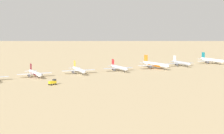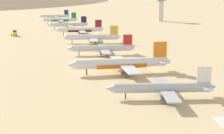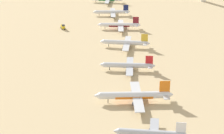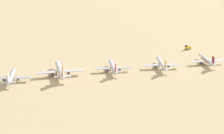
{
  "view_description": "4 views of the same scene",
  "coord_description": "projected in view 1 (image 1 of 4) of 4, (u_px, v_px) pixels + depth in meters",
  "views": [
    {
      "loc": [
        271.75,
        -136.49,
        39.25
      ],
      "look_at": [
        -7.45,
        33.2,
        3.4
      ],
      "focal_mm": 59.5,
      "sensor_mm": 36.0,
      "label": 1
    },
    {
      "loc": [
        37.31,
        219.22,
        34.88
      ],
      "look_at": [
        4.7,
        81.72,
        3.98
      ],
      "focal_mm": 63.23,
      "sensor_mm": 36.0,
      "label": 2
    },
    {
      "loc": [
        24.32,
        272.66,
        107.98
      ],
      "look_at": [
        8.63,
        38.58,
        3.51
      ],
      "focal_mm": 69.94,
      "sensor_mm": 36.0,
      "label": 3
    },
    {
      "loc": [
        -306.29,
        118.35,
        105.05
      ],
      "look_at": [
        -6.5,
        38.54,
        5.18
      ],
      "focal_mm": 71.41,
      "sensor_mm": 36.0,
      "label": 4
    }
  ],
  "objects": [
    {
      "name": "ground_plane",
      "position": [
        82.0,
        74.0,
        305.59
      ],
      "size": [
        1823.23,
        1823.23,
        0.0
      ],
      "primitive_type": "plane",
      "color": "tan"
    },
    {
      "name": "parked_jet_3",
      "position": [
        35.0,
        73.0,
        286.73
      ],
      "size": [
        33.34,
        27.12,
        9.61
      ],
      "color": "white",
      "rests_on": "ground"
    },
    {
      "name": "parked_jet_4",
      "position": [
        79.0,
        70.0,
        307.28
      ],
      "size": [
        34.37,
        28.13,
        9.95
      ],
      "color": "silver",
      "rests_on": "ground"
    },
    {
      "name": "parked_jet_5",
      "position": [
        119.0,
        68.0,
        325.13
      ],
      "size": [
        33.63,
        27.43,
        9.7
      ],
      "color": "silver",
      "rests_on": "ground"
    },
    {
      "name": "parked_jet_6",
      "position": [
        155.0,
        64.0,
        344.9
      ],
      "size": [
        41.26,
        33.47,
        11.91
      ],
      "color": "silver",
      "rests_on": "ground"
    },
    {
      "name": "parked_jet_7",
      "position": [
        181.0,
        63.0,
        366.14
      ],
      "size": [
        33.75,
        27.63,
        9.77
      ],
      "color": "#B2B7C1",
      "rests_on": "ground"
    },
    {
      "name": "parked_jet_8",
      "position": [
        212.0,
        60.0,
        389.72
      ],
      "size": [
        39.39,
        32.15,
        11.37
      ],
      "color": "white",
      "rests_on": "ground"
    },
    {
      "name": "service_truck",
      "position": [
        53.0,
        82.0,
        249.03
      ],
      "size": [
        3.87,
        5.62,
        3.9
      ],
      "color": "yellow",
      "rests_on": "ground"
    }
  ]
}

